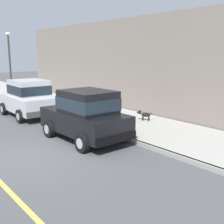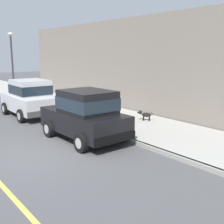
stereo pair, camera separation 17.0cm
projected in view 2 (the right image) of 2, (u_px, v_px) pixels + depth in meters
name	position (u px, v px, depth m)	size (l,w,h in m)	color
ground_plane	(36.00, 153.00, 9.29)	(80.00, 80.00, 0.00)	#4C4C4F
curb	(113.00, 134.00, 11.22)	(0.16, 64.00, 0.14)	gray
sidewalk	(146.00, 127.00, 12.31)	(3.60, 64.00, 0.14)	#A8A59E
car_black_hatchback	(85.00, 114.00, 10.54)	(1.98, 3.81, 1.88)	black
car_silver_hatchback	(29.00, 98.00, 14.52)	(2.00, 3.82, 1.88)	#BCBCC1
dog_black	(145.00, 114.00, 13.14)	(0.48, 0.65, 0.49)	black
fire_hydrant	(76.00, 109.00, 14.10)	(0.34, 0.24, 0.72)	gold
street_lamp	(12.00, 57.00, 19.83)	(0.36, 0.36, 4.42)	#2D2D33
building_facade	(117.00, 65.00, 16.54)	(0.50, 20.00, 5.02)	slate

